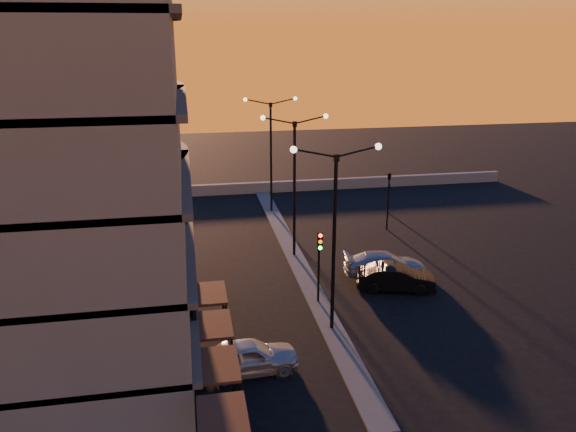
# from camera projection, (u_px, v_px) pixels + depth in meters

# --- Properties ---
(ground) EXTENTS (120.00, 120.00, 0.00)m
(ground) POSITION_uv_depth(u_px,v_px,m) (332.00, 329.00, 28.52)
(ground) COLOR black
(ground) RESTS_ON ground
(sidewalk_west) EXTENTS (5.00, 40.00, 0.12)m
(sidewalk_west) POSITION_uv_depth(u_px,v_px,m) (126.00, 309.00, 30.44)
(sidewalk_west) COLOR #4C4C49
(sidewalk_west) RESTS_ON ground
(median) EXTENTS (1.20, 36.00, 0.12)m
(median) POSITION_uv_depth(u_px,v_px,m) (294.00, 255.00, 37.84)
(median) COLOR #4C4C49
(median) RESTS_ON ground
(parapet) EXTENTS (44.00, 0.50, 1.00)m
(parapet) POSITION_uv_depth(u_px,v_px,m) (283.00, 186.00, 53.00)
(parapet) COLOR slate
(parapet) RESTS_ON ground
(streetlamp_near) EXTENTS (4.32, 0.32, 9.51)m
(streetlamp_near) POSITION_uv_depth(u_px,v_px,m) (334.00, 226.00, 26.77)
(streetlamp_near) COLOR black
(streetlamp_near) RESTS_ON ground
(streetlamp_mid) EXTENTS (4.32, 0.32, 9.51)m
(streetlamp_mid) POSITION_uv_depth(u_px,v_px,m) (294.00, 176.00, 36.11)
(streetlamp_mid) COLOR black
(streetlamp_mid) RESTS_ON ground
(streetlamp_far) EXTENTS (4.32, 0.32, 9.51)m
(streetlamp_far) POSITION_uv_depth(u_px,v_px,m) (271.00, 146.00, 45.46)
(streetlamp_far) COLOR black
(streetlamp_far) RESTS_ON ground
(traffic_light_main) EXTENTS (0.28, 0.44, 4.25)m
(traffic_light_main) POSITION_uv_depth(u_px,v_px,m) (319.00, 256.00, 30.30)
(traffic_light_main) COLOR black
(traffic_light_main) RESTS_ON ground
(signal_east_a) EXTENTS (0.13, 0.16, 3.60)m
(signal_east_a) POSITION_uv_depth(u_px,v_px,m) (388.00, 205.00, 42.37)
(signal_east_a) COLOR black
(signal_east_a) RESTS_ON ground
(signal_east_b) EXTENTS (0.42, 1.99, 3.60)m
(signal_east_b) POSITION_uv_depth(u_px,v_px,m) (389.00, 177.00, 46.00)
(signal_east_b) COLOR black
(signal_east_b) RESTS_ON ground
(car_hatchback) EXTENTS (4.55, 2.04, 1.52)m
(car_hatchback) POSITION_uv_depth(u_px,v_px,m) (249.00, 356.00, 24.76)
(car_hatchback) COLOR #B6B9BF
(car_hatchback) RESTS_ON ground
(car_sedan) EXTENTS (4.83, 2.66, 1.51)m
(car_sedan) POSITION_uv_depth(u_px,v_px,m) (396.00, 277.00, 32.73)
(car_sedan) COLOR black
(car_sedan) RESTS_ON ground
(car_wagon) EXTENTS (5.25, 2.59, 1.47)m
(car_wagon) POSITION_uv_depth(u_px,v_px,m) (385.00, 264.00, 34.65)
(car_wagon) COLOR #A5A8AD
(car_wagon) RESTS_ON ground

